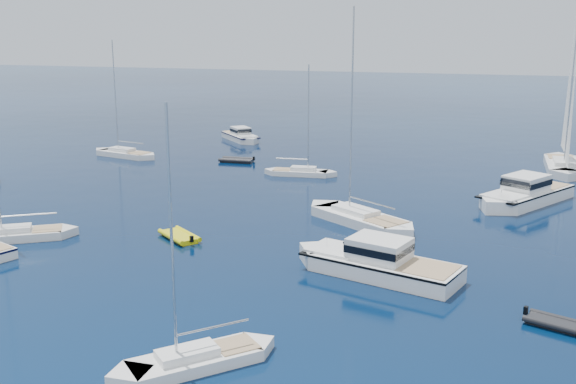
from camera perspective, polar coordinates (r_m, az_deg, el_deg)
name	(u,v)px	position (r m, az deg, el deg)	size (l,w,h in m)	color
ground	(86,358)	(35.88, -16.26, -12.98)	(400.00, 400.00, 0.00)	navy
motor_cruiser_centre	(375,274)	(45.39, 7.16, -6.73)	(3.70, 12.08, 3.17)	white
motor_cruiser_distant	(523,203)	(65.73, 18.76, -0.89)	(3.83, 12.52, 3.29)	white
motor_cruiser_horizon	(241,140)	(95.78, -3.86, 4.25)	(2.74, 8.97, 2.35)	silver
sailboat_fore	(195,366)	(34.08, -7.66, -14.02)	(2.30, 8.86, 13.02)	silver
sailboat_mid_r	(359,223)	(56.47, 5.89, -2.56)	(3.13, 12.03, 17.68)	white
sailboat_mid_l	(16,239)	(55.95, -21.44, -3.63)	(2.46, 9.46, 13.91)	silver
sailboat_centre	(300,175)	(73.72, 1.03, 1.39)	(2.14, 8.21, 12.07)	silver
sailboat_sails_r	(562,170)	(82.11, 21.61, 1.70)	(3.45, 13.26, 19.50)	silver
sailboat_far_l	(125,156)	(86.36, -13.27, 2.86)	(2.54, 9.76, 14.34)	silver
tender_yellow	(180,239)	(52.78, -8.90, -3.83)	(2.16, 4.00, 0.95)	#D6CE0C
tender_grey_near	(555,327)	(40.33, 21.06, -10.30)	(1.80, 3.19, 0.95)	black
tender_grey_far	(237,162)	(80.97, -4.23, 2.48)	(2.22, 4.14, 0.95)	black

